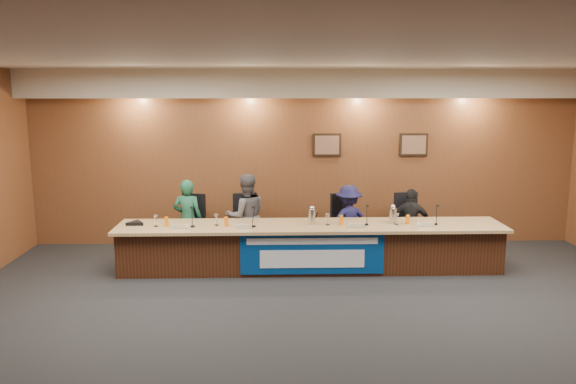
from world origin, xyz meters
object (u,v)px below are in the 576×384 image
Objects in this scene: panelist_c at (348,222)px; banner at (312,254)px; panelist_a at (188,219)px; panelist_b at (246,216)px; office_chair_d at (409,228)px; office_chair_b at (247,229)px; dais_body at (310,248)px; panelist_d at (411,223)px; office_chair_a at (189,230)px; office_chair_c at (347,229)px; speakerphone at (136,223)px; carafe_mid at (312,217)px; carafe_right at (393,216)px.

banner is at bearing 40.55° from panelist_c.
panelist_a is 0.94× the size of panelist_b.
panelist_c reaches higher than office_chair_d.
office_chair_b is at bearing -103.79° from panelist_b.
panelist_d reaches higher than dais_body.
office_chair_a is (0.00, 0.10, -0.20)m from panelist_a.
office_chair_c is at bearing 46.74° from dais_body.
office_chair_c is 1.08m from office_chair_d.
dais_body is at bearing -43.76° from office_chair_b.
panelist_a is 1.01m from office_chair_b.
speakerphone is (-4.53, -0.62, 0.18)m from panelist_d.
office_chair_a is 2.23m from carafe_mid.
panelist_c is 2.62× the size of office_chair_a.
panelist_a is at bearing 174.04° from office_chair_d.
panelist_a reaches higher than office_chair_b.
office_chair_a is 3.81m from office_chair_d.
carafe_mid reaches higher than banner.
office_chair_a is at bearing -80.71° from panelist_a.
panelist_d is at bearing -10.80° from office_chair_b.
carafe_right reaches higher than office_chair_d.
office_chair_b is (0.99, 0.00, 0.00)m from office_chair_a.
panelist_a is at bearing -72.41° from office_chair_a.
office_chair_c is at bearing -8.77° from office_chair_b.
panelist_c reaches higher than panelist_d.
panelist_c is 1.06× the size of panelist_d.
dais_body is 2.73× the size of banner.
panelist_a reaches higher than speakerphone.
panelist_c is at bearing -12.06° from office_chair_b.
panelist_d is at bearing 166.21° from panelist_b.
carafe_right is 0.76× the size of speakerphone.
office_chair_b is (-1.74, 0.10, -0.15)m from panelist_c.
carafe_mid is (0.02, -0.04, 0.52)m from dais_body.
panelist_c reaches higher than banner.
office_chair_a is at bearing 167.66° from carafe_right.
office_chair_b is (-1.05, 1.15, 0.10)m from banner.
panelist_d is 1.09m from office_chair_c.
carafe_right reaches higher than office_chair_c.
carafe_mid is 1.29m from carafe_right.
carafe_right is at bearing -26.00° from office_chair_b.
office_chair_c is (0.69, 1.15, 0.10)m from banner.
panelist_b is 1.82m from speakerphone.
panelist_c reaches higher than speakerphone.
carafe_right is at bearing 69.31° from panelist_d.
office_chair_a is at bearing 171.23° from office_chair_b.
office_chair_d is at bearing -74.75° from panelist_d.
dais_body is 4.78× the size of panelist_c.
office_chair_d is at bearing -169.21° from panelist_a.
office_chair_a is (-2.04, 1.15, 0.10)m from banner.
office_chair_a is 0.99m from office_chair_b.
panelist_d is (1.77, 1.05, 0.21)m from banner.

